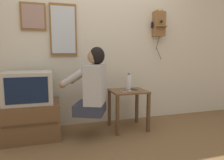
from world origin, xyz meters
The scene contains 13 objects.
ground_plane centered at (0.00, 0.00, 0.00)m, with size 14.00×14.00×0.00m, color brown.
wall_back centered at (0.00, 1.03, 1.27)m, with size 6.80×0.05×2.55m.
side_table centered at (0.32, 0.62, 0.44)m, with size 0.50×0.45×0.56m.
person centered at (-0.22, 0.45, 0.70)m, with size 0.63×0.58×0.85m.
tv_stand centered at (-0.98, 0.67, 0.23)m, with size 0.68×0.54×0.46m.
television centered at (-1.00, 0.67, 0.66)m, with size 0.57×0.47×0.40m.
wall_phone_antique centered at (0.96, 0.95, 1.56)m, with size 0.23×0.19×0.81m.
framed_picture centered at (-0.93, 0.99, 1.59)m, with size 0.33×0.03×0.37m.
wall_mirror centered at (-0.54, 0.99, 1.42)m, with size 0.37×0.04×0.73m.
cell_phone_held centered at (0.23, 0.56, 0.57)m, with size 0.08×0.13×0.01m.
cell_phone_spare centered at (0.42, 0.64, 0.57)m, with size 0.06×0.13×0.01m.
water_bottle centered at (0.36, 0.72, 0.67)m, with size 0.07×0.07×0.23m.
toothbrush centered at (0.34, 0.49, 0.57)m, with size 0.15×0.02×0.02m.
Camera 1 is at (-0.69, -2.01, 1.08)m, focal length 32.00 mm.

